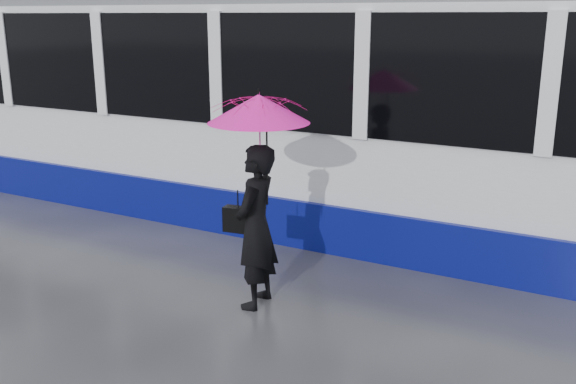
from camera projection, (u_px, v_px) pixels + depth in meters
The scene contains 6 objects.
ground at pixel (280, 290), 6.93m from camera, with size 90.00×90.00×0.00m, color #27272B.
rails at pixel (366, 225), 9.05m from camera, with size 34.00×1.51×0.02m.
tram at pixel (183, 96), 10.06m from camera, with size 26.00×2.56×3.35m.
woman at pixel (256, 227), 6.38m from camera, with size 0.61×0.40×1.67m, color black.
umbrella at pixel (259, 129), 6.09m from camera, with size 1.10×1.10×1.13m.
handbag at pixel (238, 219), 6.48m from camera, with size 0.31×0.17×0.44m.
Camera 1 is at (3.14, -5.58, 2.87)m, focal length 40.00 mm.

